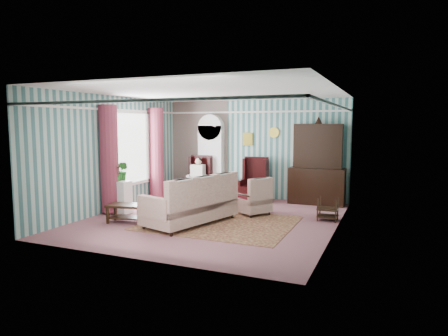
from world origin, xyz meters
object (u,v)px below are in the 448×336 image
at_px(seated_woman, 198,178).
at_px(nest_table, 328,209).
at_px(round_side_table, 227,188).
at_px(wingback_right, 253,179).
at_px(sofa, 190,199).
at_px(coffee_table, 127,213).
at_px(bookcase, 211,159).
at_px(wingback_left, 198,176).
at_px(plant_stand, 119,197).
at_px(floral_armchair, 253,194).
at_px(dresser_hutch, 317,161).

bearing_deg(seated_woman, nest_table, -20.85).
distance_m(round_side_table, nest_table, 3.60).
distance_m(wingback_right, sofa, 3.05).
bearing_deg(nest_table, coffee_table, -154.74).
distance_m(seated_woman, nest_table, 4.37).
xyz_separation_m(wingback_right, nest_table, (2.32, -1.55, -0.35)).
xyz_separation_m(bookcase, wingback_left, (-0.25, -0.39, -0.50)).
relative_size(plant_stand, coffee_table, 0.97).
distance_m(seated_woman, round_side_table, 0.96).
bearing_deg(round_side_table, seated_woman, -170.54).
bearing_deg(coffee_table, round_side_table, 75.54).
relative_size(wingback_right, floral_armchair, 1.24).
bearing_deg(round_side_table, wingback_right, -10.01).
height_order(seated_woman, sofa, seated_woman).
relative_size(seated_woman, round_side_table, 1.97).
height_order(nest_table, coffee_table, nest_table).
xyz_separation_m(bookcase, coffee_table, (-0.29, -3.88, -0.91)).
bearing_deg(dresser_hutch, wingback_right, -171.23).
bearing_deg(round_side_table, wingback_left, -170.54).
height_order(seated_woman, round_side_table, seated_woman).
distance_m(bookcase, coffee_table, 3.99).
bearing_deg(bookcase, plant_stand, -108.49).
relative_size(wingback_left, sofa, 0.57).
height_order(bookcase, nest_table, bookcase).
xyz_separation_m(floral_armchair, coffee_table, (-2.34, -1.85, -0.30)).
height_order(sofa, floral_armchair, sofa).
relative_size(plant_stand, sofa, 0.36).
height_order(dresser_hutch, nest_table, dresser_hutch).
distance_m(bookcase, round_side_table, 1.07).
height_order(dresser_hutch, plant_stand, dresser_hutch).
bearing_deg(plant_stand, sofa, -7.16).
distance_m(bookcase, sofa, 3.61).
relative_size(seated_woman, floral_armchair, 1.17).
bearing_deg(sofa, seated_woman, 39.91).
distance_m(seated_woman, floral_armchair, 2.83).
distance_m(wingback_left, round_side_table, 0.97).
relative_size(nest_table, coffee_table, 0.65).
relative_size(wingback_left, nest_table, 2.31).
distance_m(plant_stand, coffee_table, 1.08).
distance_m(wingback_left, floral_armchair, 2.83).
bearing_deg(plant_stand, coffee_table, -44.08).
relative_size(dresser_hutch, coffee_table, 2.86).
height_order(seated_woman, floral_armchair, seated_woman).
bearing_deg(wingback_left, nest_table, -20.85).
xyz_separation_m(seated_woman, sofa, (1.32, -3.02, -0.03)).
bearing_deg(round_side_table, floral_armchair, -51.98).
bearing_deg(sofa, dresser_hutch, -17.28).
relative_size(round_side_table, sofa, 0.27).
bearing_deg(coffee_table, bookcase, 85.75).
distance_m(bookcase, dresser_hutch, 3.25).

